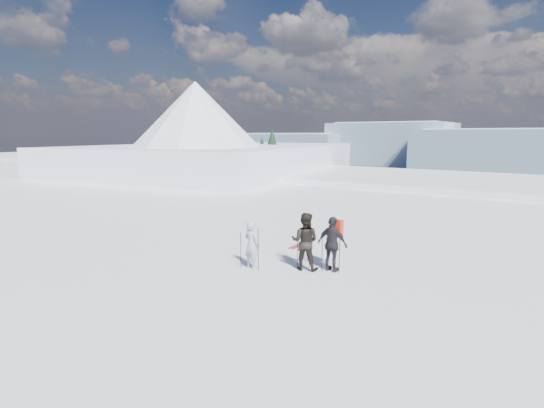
{
  "coord_description": "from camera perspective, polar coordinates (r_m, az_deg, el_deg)",
  "views": [
    {
      "loc": [
        6.03,
        -9.36,
        4.34
      ],
      "look_at": [
        -2.53,
        3.0,
        1.84
      ],
      "focal_mm": 28.0,
      "sensor_mm": 36.0,
      "label": 1
    }
  ],
  "objects": [
    {
      "name": "skier_pack",
      "position": [
        13.6,
        8.12,
        -5.37
      ],
      "size": [
        1.07,
        0.51,
        1.77
      ],
      "primitive_type": "imported",
      "rotation": [
        0.0,
        0.0,
        3.07
      ],
      "color": "black",
      "rests_on": "ground"
    },
    {
      "name": "backpack",
      "position": [
        13.57,
        8.78,
        -0.41
      ],
      "size": [
        0.39,
        0.24,
        0.55
      ],
      "primitive_type": "cube",
      "rotation": [
        0.0,
        0.0,
        3.07
      ],
      "color": "red",
      "rests_on": "skier_pack"
    },
    {
      "name": "skis_loose",
      "position": [
        16.94,
        4.05,
        -5.38
      ],
      "size": [
        0.25,
        1.7,
        0.03
      ],
      "color": "black",
      "rests_on": "ground"
    },
    {
      "name": "lake_basin",
      "position": [
        41.26,
        25.21,
        -6.71
      ],
      "size": [
        820.0,
        820.0,
        71.62
      ],
      "color": "white",
      "rests_on": "ground"
    },
    {
      "name": "near_ridge",
      "position": [
        51.23,
        -5.35,
        0.63
      ],
      "size": [
        31.37,
        35.68,
        25.62
      ],
      "color": "white",
      "rests_on": "ground"
    },
    {
      "name": "skier_grey",
      "position": [
        13.8,
        -2.78,
        -5.47
      ],
      "size": [
        0.63,
        0.46,
        1.58
      ],
      "primitive_type": "imported",
      "rotation": [
        0.0,
        0.0,
        2.99
      ],
      "color": "#9FA4AE",
      "rests_on": "ground"
    },
    {
      "name": "ski_poles",
      "position": [
        13.64,
        2.94,
        -6.4
      ],
      "size": [
        2.96,
        1.26,
        1.37
      ],
      "color": "black",
      "rests_on": "ground"
    },
    {
      "name": "skier_dark",
      "position": [
        13.67,
        4.44,
        -5.02
      ],
      "size": [
        1.07,
        0.94,
        1.87
      ],
      "primitive_type": "imported",
      "rotation": [
        0.0,
        0.0,
        3.43
      ],
      "color": "black",
      "rests_on": "ground"
    }
  ]
}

